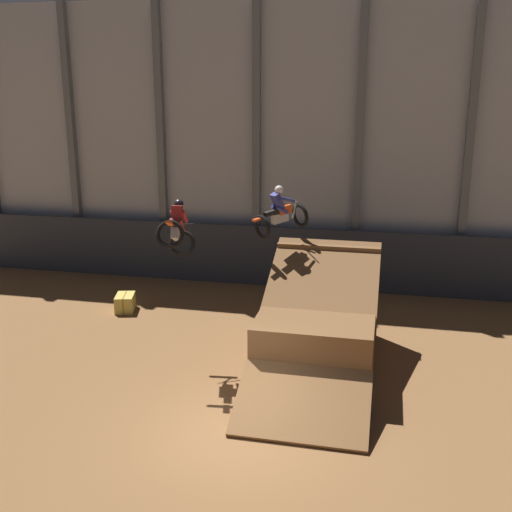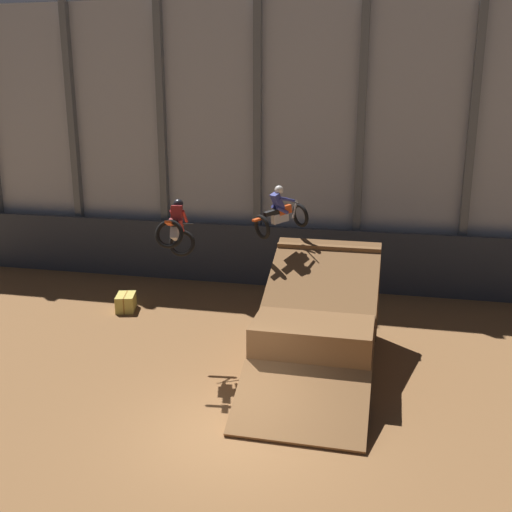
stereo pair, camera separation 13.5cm
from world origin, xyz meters
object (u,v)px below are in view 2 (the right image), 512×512
at_px(dirt_ramp, 320,326).
at_px(rider_bike_right_air, 280,214).
at_px(rider_bike_left_air, 176,230).
at_px(hay_bale_trackside, 126,302).

bearing_deg(dirt_ramp, rider_bike_right_air, 132.31).
bearing_deg(rider_bike_left_air, hay_bale_trackside, 126.71).
xyz_separation_m(rider_bike_left_air, rider_bike_right_air, (2.30, 2.54, 0.05)).
distance_m(dirt_ramp, hay_bale_trackside, 7.43).
xyz_separation_m(rider_bike_left_air, hay_bale_trackside, (-3.24, 3.46, -3.47)).
relative_size(rider_bike_left_air, hay_bale_trackside, 1.70).
height_order(rider_bike_left_air, rider_bike_right_air, rider_bike_right_air).
relative_size(dirt_ramp, rider_bike_left_air, 3.73).
height_order(dirt_ramp, rider_bike_right_air, rider_bike_right_air).
bearing_deg(dirt_ramp, hay_bale_trackside, 160.33).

